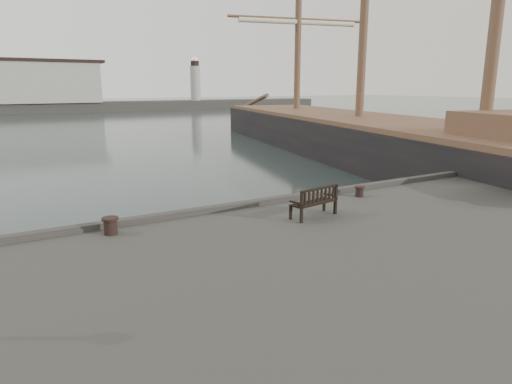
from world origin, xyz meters
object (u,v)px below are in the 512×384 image
at_px(bench, 314,207).
at_px(bollard_right, 359,191).
at_px(bollard_left, 111,226).
at_px(tall_ship_main, 358,144).

bearing_deg(bench, bollard_right, 13.24).
xyz_separation_m(bench, bollard_right, (2.96, 1.23, -0.11)).
relative_size(bollard_left, bollard_right, 1.25).
distance_m(bollard_right, tall_ship_main, 21.16).
relative_size(bench, bollard_left, 3.59).
relative_size(bollard_left, tall_ship_main, 0.01).
distance_m(bench, bollard_right, 3.20).
bearing_deg(bollard_left, bollard_right, -1.22).
distance_m(bollard_left, bollard_right, 8.57).
bearing_deg(bollard_right, bollard_left, 178.78).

